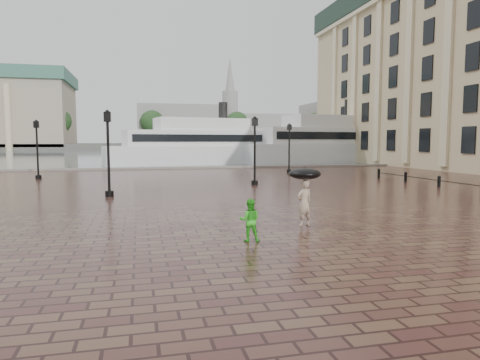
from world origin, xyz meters
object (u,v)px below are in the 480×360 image
object	(u,v)px
child_pedestrian	(250,220)
ferry_far	(330,143)
ferry_near	(202,145)
adult_pedestrian	(304,203)
street_lamps	(181,149)

from	to	relation	value
child_pedestrian	ferry_far	bearing A→B (deg)	-103.22
ferry_near	ferry_far	distance (m)	18.04
ferry_far	ferry_near	bearing A→B (deg)	171.14
child_pedestrian	ferry_far	distance (m)	48.89
adult_pedestrian	ferry_near	size ratio (longest dim) A/B	0.06
street_lamps	adult_pedestrian	bearing A→B (deg)	-81.51
street_lamps	ferry_near	world-z (taller)	ferry_near
adult_pedestrian	child_pedestrian	distance (m)	3.01
street_lamps	ferry_far	xyz separation A→B (m)	(22.88, 24.28, 0.29)
child_pedestrian	ferry_near	size ratio (longest dim) A/B	0.05
child_pedestrian	ferry_near	bearing A→B (deg)	-81.84
adult_pedestrian	child_pedestrian	size ratio (longest dim) A/B	1.28
adult_pedestrian	ferry_far	size ratio (longest dim) A/B	0.06
street_lamps	child_pedestrian	size ratio (longest dim) A/B	17.26
ferry_far	child_pedestrian	bearing A→B (deg)	-129.47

